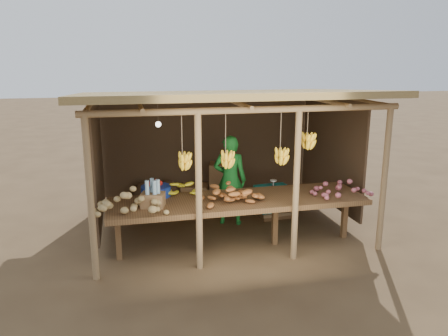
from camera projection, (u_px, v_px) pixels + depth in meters
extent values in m
plane|color=brown|center=(224.00, 226.00, 7.70)|extent=(60.00, 60.00, 0.00)
cylinder|color=#91704A|center=(91.00, 200.00, 5.56)|extent=(0.09, 0.09, 2.20)
cylinder|color=#91704A|center=(384.00, 180.00, 6.49)|extent=(0.09, 0.09, 2.20)
cylinder|color=#91704A|center=(100.00, 153.00, 8.39)|extent=(0.09, 0.09, 2.20)
cylinder|color=#91704A|center=(304.00, 144.00, 9.32)|extent=(0.09, 0.09, 2.20)
cylinder|color=#91704A|center=(199.00, 193.00, 5.87)|extent=(0.09, 0.09, 2.20)
cylinder|color=#91704A|center=(296.00, 186.00, 6.18)|extent=(0.09, 0.09, 2.20)
cylinder|color=#91704A|center=(250.00, 110.00, 5.76)|extent=(4.40, 0.09, 0.09)
cylinder|color=#91704A|center=(207.00, 94.00, 8.60)|extent=(4.40, 0.09, 0.09)
cube|color=olive|center=(224.00, 95.00, 7.16)|extent=(4.70, 3.50, 0.28)
cube|color=#493422|center=(207.00, 143.00, 8.81)|extent=(4.20, 0.04, 1.98)
cube|color=#493422|center=(98.00, 163.00, 7.14)|extent=(0.04, 2.40, 1.98)
cube|color=#493422|center=(331.00, 151.00, 8.06)|extent=(0.04, 2.40, 1.98)
cube|color=brown|center=(238.00, 201.00, 6.62)|extent=(3.90, 1.05, 0.08)
cube|color=brown|center=(118.00, 236.00, 6.32)|extent=(0.08, 0.08, 0.72)
cube|color=brown|center=(200.00, 229.00, 6.59)|extent=(0.08, 0.08, 0.72)
cube|color=brown|center=(275.00, 223.00, 6.85)|extent=(0.08, 0.08, 0.72)
cube|color=brown|center=(344.00, 217.00, 7.12)|extent=(0.08, 0.08, 0.72)
cylinder|color=navy|center=(156.00, 191.00, 6.73)|extent=(0.46, 0.46, 0.16)
cube|color=olive|center=(153.00, 200.00, 6.22)|extent=(0.38, 0.34, 0.20)
imported|color=#1B7C2A|center=(230.00, 180.00, 7.65)|extent=(0.68, 0.56, 1.59)
cube|color=brown|center=(273.00, 203.00, 8.13)|extent=(0.59, 0.52, 0.51)
cube|color=#0D8B8F|center=(274.00, 189.00, 8.06)|extent=(0.66, 0.58, 0.05)
cube|color=olive|center=(223.00, 193.00, 8.84)|extent=(0.61, 0.54, 0.41)
cube|color=olive|center=(223.00, 173.00, 8.74)|extent=(0.61, 0.54, 0.41)
cube|color=olive|center=(195.00, 195.00, 8.71)|extent=(0.61, 0.54, 0.41)
ellipsoid|color=#493422|center=(144.00, 195.00, 8.48)|extent=(0.49, 0.49, 0.66)
ellipsoid|color=#493422|center=(167.00, 194.00, 8.58)|extent=(0.49, 0.49, 0.66)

